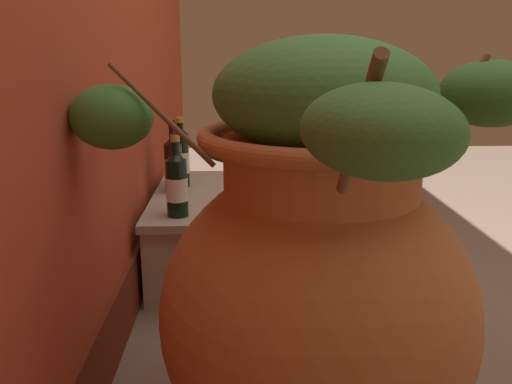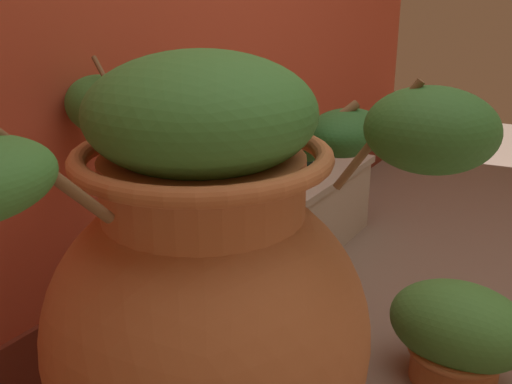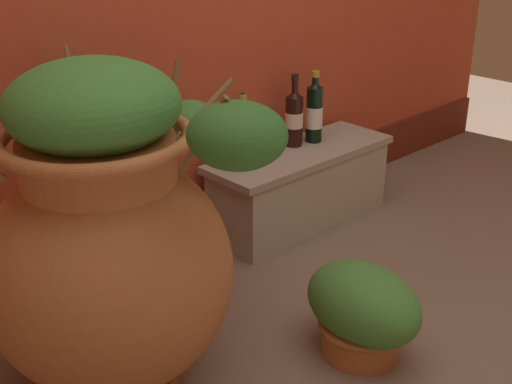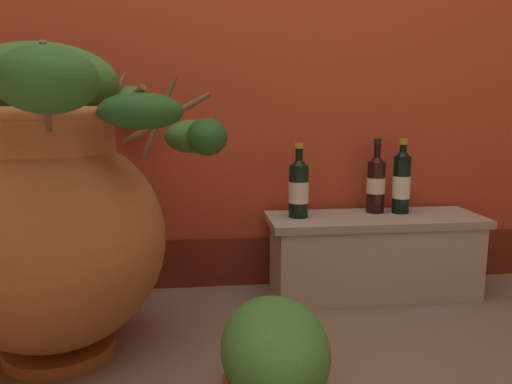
{
  "view_description": "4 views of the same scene",
  "coord_description": "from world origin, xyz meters",
  "px_view_note": "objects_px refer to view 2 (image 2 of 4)",
  "views": [
    {
      "loc": [
        -1.62,
        0.72,
        0.92
      ],
      "look_at": [
        -0.06,
        0.67,
        0.5
      ],
      "focal_mm": 37.82,
      "sensor_mm": 36.0,
      "label": 1
    },
    {
      "loc": [
        -1.43,
        -0.09,
        1.06
      ],
      "look_at": [
        -0.08,
        0.73,
        0.5
      ],
      "focal_mm": 41.59,
      "sensor_mm": 36.0,
      "label": 2
    },
    {
      "loc": [
        -1.35,
        -0.87,
        1.3
      ],
      "look_at": [
        0.09,
        0.67,
        0.37
      ],
      "focal_mm": 47.26,
      "sensor_mm": 36.0,
      "label": 3
    },
    {
      "loc": [
        -0.13,
        -0.97,
        0.77
      ],
      "look_at": [
        0.08,
        0.77,
        0.46
      ],
      "focal_mm": 35.18,
      "sensor_mm": 36.0,
      "label": 4
    }
  ],
  "objects_px": {
    "terracotta_urn": "(210,288)",
    "wine_bottle_left": "(306,135)",
    "potted_shrub": "(458,334)",
    "wine_bottle_middle": "(289,141)",
    "wine_bottle_right": "(257,165)"
  },
  "relations": [
    {
      "from": "terracotta_urn",
      "to": "potted_shrub",
      "type": "xyz_separation_m",
      "value": [
        0.61,
        -0.39,
        -0.32
      ]
    },
    {
      "from": "wine_bottle_left",
      "to": "wine_bottle_middle",
      "type": "height_order",
      "value": "same"
    },
    {
      "from": "wine_bottle_left",
      "to": "potted_shrub",
      "type": "relative_size",
      "value": 0.8
    },
    {
      "from": "wine_bottle_left",
      "to": "potted_shrub",
      "type": "bearing_deg",
      "value": -128.97
    },
    {
      "from": "terracotta_urn",
      "to": "wine_bottle_left",
      "type": "distance_m",
      "value": 1.33
    },
    {
      "from": "wine_bottle_left",
      "to": "wine_bottle_right",
      "type": "relative_size",
      "value": 1.03
    },
    {
      "from": "wine_bottle_right",
      "to": "potted_shrub",
      "type": "height_order",
      "value": "wine_bottle_right"
    },
    {
      "from": "terracotta_urn",
      "to": "wine_bottle_middle",
      "type": "height_order",
      "value": "terracotta_urn"
    },
    {
      "from": "wine_bottle_middle",
      "to": "terracotta_urn",
      "type": "bearing_deg",
      "value": -159.32
    },
    {
      "from": "wine_bottle_left",
      "to": "wine_bottle_middle",
      "type": "xyz_separation_m",
      "value": [
        -0.1,
        0.02,
        -0.01
      ]
    },
    {
      "from": "wine_bottle_left",
      "to": "wine_bottle_middle",
      "type": "distance_m",
      "value": 0.1
    },
    {
      "from": "terracotta_urn",
      "to": "wine_bottle_middle",
      "type": "relative_size",
      "value": 3.65
    },
    {
      "from": "potted_shrub",
      "to": "terracotta_urn",
      "type": "bearing_deg",
      "value": 147.44
    },
    {
      "from": "wine_bottle_middle",
      "to": "potted_shrub",
      "type": "xyz_separation_m",
      "value": [
        -0.55,
        -0.83,
        -0.31
      ]
    },
    {
      "from": "wine_bottle_middle",
      "to": "wine_bottle_right",
      "type": "xyz_separation_m",
      "value": [
        -0.33,
        -0.05,
        -0.0
      ]
    }
  ]
}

